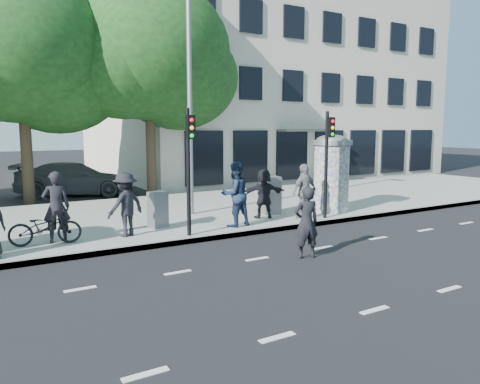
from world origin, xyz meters
TOP-DOWN VIEW (x-y plane):
  - ground at (0.00, 0.00)m, footprint 120.00×120.00m
  - sidewalk at (0.00, 7.50)m, footprint 40.00×8.00m
  - curb at (0.00, 3.55)m, footprint 40.00×0.10m
  - lane_dash_near at (0.00, -2.20)m, footprint 32.00×0.12m
  - lane_dash_far at (0.00, 1.40)m, footprint 32.00×0.12m
  - ad_column_right at (5.20, 4.70)m, footprint 1.36×1.36m
  - traffic_pole_near at (-0.60, 3.79)m, footprint 0.22×0.31m
  - traffic_pole_far at (4.20, 3.79)m, footprint 0.22×0.31m
  - street_lamp at (0.80, 6.63)m, footprint 0.25×0.93m
  - tree_near_left at (-3.50, 12.70)m, footprint 6.80×6.80m
  - tree_center at (1.50, 12.30)m, footprint 7.00×7.00m
  - building at (12.00, 19.99)m, footprint 20.30×15.85m
  - ped_b at (-3.79, 4.84)m, footprint 0.71×0.51m
  - ped_c at (1.06, 4.23)m, footprint 0.99×0.80m
  - ped_d at (-2.08, 4.65)m, footprint 1.26×1.00m
  - ped_e at (3.54, 4.09)m, footprint 1.11×0.75m
  - ped_f at (2.50, 4.87)m, footprint 1.56×0.97m
  - man_road at (1.04, 0.91)m, footprint 0.69×0.53m
  - bicycle at (-4.09, 4.74)m, footprint 0.88×1.78m
  - cabinet_left at (-0.96, 5.22)m, footprint 0.59×0.49m
  - cabinet_right at (3.10, 5.33)m, footprint 0.65×0.51m
  - car_right at (-1.38, 14.39)m, footprint 3.84×5.51m

SIDE VIEW (x-z plane):
  - ground at x=0.00m, z-range 0.00..0.00m
  - lane_dash_near at x=0.00m, z-range 0.00..0.01m
  - lane_dash_far at x=0.00m, z-range 0.00..0.01m
  - sidewalk at x=0.00m, z-range 0.00..0.15m
  - curb at x=0.00m, z-range -0.01..0.15m
  - bicycle at x=-4.09m, z-range 0.15..1.04m
  - cabinet_left at x=-0.96m, z-range 0.15..1.21m
  - car_right at x=-1.38m, z-range 0.00..1.48m
  - cabinet_right at x=3.10m, z-range 0.15..1.41m
  - man_road at x=1.04m, z-range 0.00..1.69m
  - ped_f at x=2.50m, z-range 0.15..1.74m
  - ped_d at x=-2.08m, z-range 0.15..1.86m
  - ped_e at x=3.54m, z-range 0.15..1.91m
  - ped_b at x=-3.79m, z-range 0.15..1.97m
  - ped_c at x=1.06m, z-range 0.15..2.06m
  - ad_column_right at x=5.20m, z-range 0.21..2.86m
  - traffic_pole_near at x=-0.60m, z-range 0.53..3.93m
  - traffic_pole_far at x=4.20m, z-range 0.53..3.93m
  - street_lamp at x=0.80m, z-range 0.79..8.79m
  - building at x=12.00m, z-range -0.01..11.99m
  - tree_near_left at x=-3.50m, z-range 1.58..10.55m
  - tree_center at x=1.50m, z-range 1.66..10.96m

